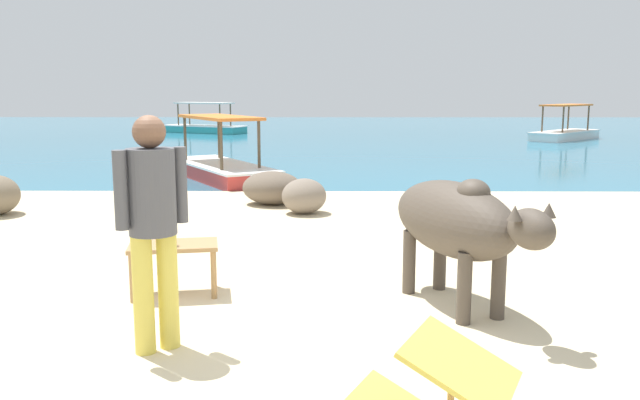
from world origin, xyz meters
The scene contains 12 objects.
sand_beach centered at (0.00, 0.00, 0.02)m, with size 18.00×14.00×0.04m, color beige.
water_surface centered at (0.00, 22.00, 0.00)m, with size 60.00×36.00×0.03m, color teal.
cow centered at (1.61, 0.67, 0.77)m, with size 1.13×1.94×1.10m.
low_bench_table centered at (-0.78, 0.99, 0.42)m, with size 0.83×0.57×0.46m.
bottle centered at (-0.80, 0.94, 0.62)m, with size 0.07×0.07×0.30m.
deck_chair_far centered at (1.01, -1.75, 0.42)m, with size 0.92×0.81×0.68m.
person_standing centered at (-0.62, -0.27, 0.99)m, with size 0.42×0.34×1.62m.
shore_rock_large centered at (-0.30, 5.65, 0.30)m, with size 0.96×0.80×0.52m, color #6B5B4C.
shore_rock_medium centered at (0.23, 4.87, 0.30)m, with size 0.65×0.64×0.51m, color gray.
boat_white centered at (9.36, 19.86, 0.29)m, with size 3.37×3.45×1.29m.
boat_red centered at (-1.62, 8.82, 0.29)m, with size 2.83×3.76×1.29m.
boat_teal centered at (-4.64, 23.56, 0.29)m, with size 3.80×2.66×1.29m.
Camera 1 is at (0.55, -4.61, 1.82)m, focal length 37.05 mm.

